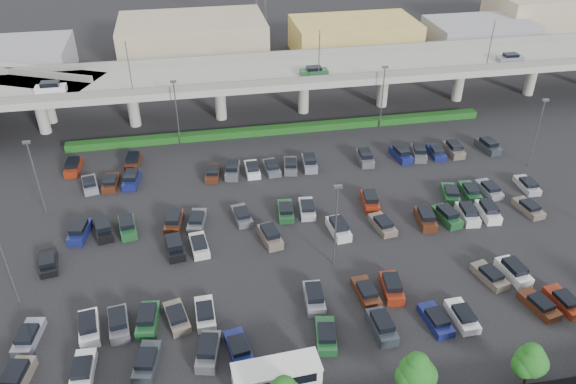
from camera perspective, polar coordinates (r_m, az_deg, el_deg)
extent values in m
plane|color=black|center=(69.09, 2.98, -3.11)|extent=(280.00, 280.00, 0.00)
cube|color=#97968E|center=(93.49, -1.45, 11.94)|extent=(150.00, 13.00, 1.10)
cube|color=slate|center=(87.36, -0.78, 11.16)|extent=(150.00, 0.50, 1.00)
cube|color=slate|center=(98.95, -2.07, 13.77)|extent=(150.00, 0.50, 1.00)
cylinder|color=#97968E|center=(96.74, -23.77, 7.35)|extent=(1.80, 1.80, 6.70)
cube|color=slate|center=(95.57, -24.19, 9.04)|extent=(2.60, 9.75, 0.50)
cylinder|color=#97968E|center=(94.37, -15.48, 8.39)|extent=(1.80, 1.80, 6.70)
cube|color=slate|center=(93.18, -15.76, 10.15)|extent=(2.60, 9.75, 0.50)
cylinder|color=#97968E|center=(94.05, -6.90, 9.28)|extent=(1.80, 1.80, 6.70)
cube|color=slate|center=(92.86, -7.03, 11.06)|extent=(2.60, 9.75, 0.50)
cylinder|color=#97968E|center=(95.80, 1.58, 9.95)|extent=(1.80, 1.80, 6.70)
cube|color=slate|center=(94.63, 1.61, 11.71)|extent=(2.60, 9.75, 0.50)
cylinder|color=#97968E|center=(99.51, 9.62, 10.39)|extent=(1.80, 1.80, 6.70)
cube|color=slate|center=(98.38, 9.79, 12.09)|extent=(2.60, 9.75, 0.50)
cylinder|color=#97968E|center=(104.96, 16.97, 10.62)|extent=(1.80, 1.80, 6.70)
cube|color=slate|center=(103.89, 17.26, 12.23)|extent=(2.60, 9.75, 0.50)
cylinder|color=#97968E|center=(111.92, 23.51, 10.68)|extent=(1.80, 1.80, 6.70)
cube|color=slate|center=(110.91, 23.87, 12.18)|extent=(2.60, 9.75, 0.50)
cube|color=white|center=(91.52, -22.94, 9.60)|extent=(4.40, 1.82, 1.05)
cube|color=black|center=(91.23, -23.05, 10.07)|extent=(2.60, 1.60, 0.65)
cube|color=#1C4F27|center=(91.49, 2.65, 12.08)|extent=(4.40, 1.82, 0.82)
cube|color=black|center=(91.27, 2.66, 12.45)|extent=(2.30, 1.60, 0.50)
cube|color=slate|center=(104.29, 21.64, 12.48)|extent=(4.40, 1.82, 0.82)
cube|color=black|center=(104.10, 21.71, 12.81)|extent=(2.30, 1.60, 0.50)
cylinder|color=#4D4D52|center=(85.55, -15.82, 11.97)|extent=(0.14, 0.14, 8.00)
cylinder|color=#4D4D52|center=(87.44, 3.18, 13.58)|extent=(0.14, 0.14, 8.00)
cylinder|color=#4D4D52|center=(97.68, 19.86, 13.81)|extent=(0.14, 0.14, 8.00)
cylinder|color=#97968E|center=(100.06, -23.18, 8.30)|extent=(1.60, 1.60, 6.70)
cube|color=#103812|center=(89.83, -0.66, 6.38)|extent=(66.00, 1.60, 1.10)
cylinder|color=black|center=(55.99, 27.18, -16.80)|extent=(0.10, 0.10, 2.00)
sphere|color=#134915|center=(48.98, 12.90, -17.47)|extent=(3.07, 3.07, 3.07)
sphere|color=#134915|center=(49.69, 13.57, -17.62)|extent=(2.41, 2.41, 2.41)
sphere|color=#134915|center=(49.00, 12.20, -17.93)|extent=(2.41, 2.41, 2.41)
sphere|color=#134915|center=(48.41, 13.02, -16.69)|extent=(2.08, 2.08, 2.08)
cylinder|color=#332316|center=(54.62, 22.92, -17.08)|extent=(0.26, 0.26, 1.80)
sphere|color=#134915|center=(53.06, 23.44, -15.51)|extent=(2.79, 2.79, 2.79)
sphere|color=#134915|center=(53.78, 23.87, -15.64)|extent=(2.19, 2.19, 2.19)
sphere|color=#134915|center=(52.96, 22.89, -15.94)|extent=(2.19, 2.19, 2.19)
sphere|color=#134915|center=(52.58, 23.60, -14.82)|extent=(1.89, 1.89, 1.89)
cube|color=silver|center=(50.60, -1.17, -18.24)|extent=(7.60, 2.92, 2.18)
cube|color=black|center=(50.20, -1.17, -17.87)|extent=(6.57, 2.92, 0.99)
cube|color=silver|center=(49.66, -1.18, -17.36)|extent=(7.71, 3.03, 0.26)
cube|color=#675C50|center=(56.26, -25.82, -16.76)|extent=(2.69, 4.68, 1.05)
cube|color=black|center=(55.68, -26.03, -16.20)|extent=(2.10, 2.87, 0.65)
cube|color=white|center=(54.92, -20.07, -16.69)|extent=(2.00, 4.47, 0.82)
cube|color=black|center=(54.33, -20.23, -16.41)|extent=(1.69, 2.36, 0.50)
cube|color=#2A3137|center=(54.02, -14.13, -16.37)|extent=(2.68, 4.68, 0.82)
cube|color=black|center=(53.43, -14.22, -16.08)|extent=(2.04, 2.58, 0.50)
cube|color=#4E5155|center=(53.59, -8.08, -15.79)|extent=(2.74, 4.69, 1.05)
cube|color=black|center=(52.98, -8.15, -15.20)|extent=(2.13, 2.89, 0.65)
cube|color=navy|center=(53.71, -5.04, -15.55)|extent=(2.52, 4.64, 0.82)
cube|color=black|center=(53.11, -5.04, -15.26)|extent=(1.96, 2.53, 0.50)
cube|color=#1C4F27|center=(54.66, 3.86, -14.38)|extent=(2.56, 4.65, 0.82)
cube|color=black|center=(54.07, 3.94, -14.08)|extent=(1.98, 2.54, 0.50)
cube|color=#2A3137|center=(55.88, 9.50, -13.38)|extent=(2.05, 4.49, 1.05)
cube|color=black|center=(55.30, 9.58, -12.79)|extent=(1.74, 2.68, 0.65)
cube|color=navy|center=(57.76, 14.77, -12.48)|extent=(2.25, 4.56, 0.82)
cube|color=black|center=(57.20, 14.94, -12.17)|extent=(1.82, 2.45, 0.50)
cube|color=white|center=(58.83, 17.26, -11.98)|extent=(1.95, 4.45, 0.82)
cube|color=black|center=(58.29, 17.45, -11.66)|extent=(1.67, 2.35, 0.50)
cube|color=#482213|center=(62.67, 24.13, -10.47)|extent=(2.75, 4.69, 0.82)
cube|color=black|center=(62.16, 24.35, -10.15)|extent=(2.07, 2.60, 0.50)
cube|color=maroon|center=(64.13, 26.21, -9.98)|extent=(2.33, 4.59, 0.82)
cube|color=black|center=(63.63, 26.44, -9.67)|extent=(1.87, 2.48, 0.50)
cube|color=slate|center=(59.65, -24.83, -13.24)|extent=(2.53, 4.64, 0.82)
cube|color=black|center=(59.09, -25.01, -12.95)|extent=(1.96, 2.54, 0.50)
cube|color=white|center=(58.22, -19.54, -12.92)|extent=(2.42, 4.61, 1.05)
cube|color=black|center=(57.67, -19.69, -12.35)|extent=(1.95, 2.80, 0.65)
cube|color=#4E5155|center=(57.74, -16.80, -12.75)|extent=(2.37, 4.60, 1.05)
cube|color=black|center=(57.17, -16.93, -12.17)|extent=(1.92, 2.78, 0.65)
cube|color=#1C4F27|center=(57.38, -14.03, -12.55)|extent=(2.34, 4.59, 1.05)
cube|color=black|center=(56.81, -14.14, -11.97)|extent=(1.91, 2.78, 0.65)
cube|color=#675C50|center=(57.23, -11.21, -12.41)|extent=(2.76, 4.70, 0.82)
cube|color=black|center=(56.65, -11.28, -12.09)|extent=(2.08, 2.60, 0.50)
cube|color=silver|center=(57.13, -8.41, -12.15)|extent=(1.93, 4.44, 0.82)
cube|color=black|center=(56.55, -8.45, -11.83)|extent=(1.66, 2.34, 0.50)
cube|color=slate|center=(57.98, 2.66, -10.76)|extent=(2.15, 4.53, 1.05)
cube|color=black|center=(57.42, 2.68, -10.17)|extent=(1.80, 2.72, 0.65)
cube|color=#482213|center=(59.29, 7.93, -10.08)|extent=(2.12, 4.52, 0.82)
cube|color=black|center=(58.73, 8.03, -9.76)|extent=(1.76, 2.41, 0.50)
cube|color=maroon|center=(60.00, 10.47, -9.60)|extent=(2.33, 4.59, 1.05)
cube|color=black|center=(59.46, 10.55, -9.01)|extent=(1.90, 2.77, 0.65)
cube|color=#675C50|center=(64.34, 19.78, -8.04)|extent=(2.74, 4.69, 0.82)
cube|color=black|center=(63.83, 19.97, -7.72)|extent=(2.07, 2.60, 0.50)
cube|color=white|center=(65.58, 21.92, -7.56)|extent=(2.34, 4.59, 1.05)
cube|color=black|center=(65.09, 22.06, -7.01)|extent=(1.90, 2.77, 0.65)
cube|color=black|center=(67.65, -23.15, -6.64)|extent=(2.54, 4.64, 0.82)
cube|color=black|center=(67.13, -23.29, -6.33)|extent=(1.97, 2.54, 0.50)
cube|color=black|center=(65.46, -11.42, -5.57)|extent=(2.35, 4.59, 1.05)
cube|color=black|center=(64.96, -11.50, -5.00)|extent=(1.91, 2.78, 0.65)
cube|color=silver|center=(65.45, -9.00, -5.42)|extent=(2.29, 4.57, 0.82)
cube|color=black|center=(64.90, -9.04, -5.09)|extent=(1.84, 2.46, 0.50)
cube|color=#675C50|center=(65.81, -1.83, -4.58)|extent=(2.59, 4.66, 1.05)
cube|color=black|center=(65.32, -1.84, -4.01)|extent=(2.05, 2.85, 0.65)
cube|color=silver|center=(67.27, 5.14, -3.78)|extent=(2.22, 4.55, 1.05)
cube|color=black|center=(66.78, 5.18, -3.22)|extent=(1.84, 2.74, 0.65)
cube|color=#675C50|center=(68.84, 9.57, -3.32)|extent=(2.48, 4.63, 0.82)
cube|color=black|center=(68.32, 9.67, -2.99)|extent=(1.94, 2.52, 0.50)
cube|color=#482213|center=(70.67, 13.79, -2.71)|extent=(2.32, 4.58, 1.05)
cube|color=black|center=(70.21, 13.88, -2.16)|extent=(1.89, 2.77, 0.65)
cube|color=#1C4F27|center=(71.76, 15.81, -2.45)|extent=(2.59, 4.66, 1.05)
cube|color=black|center=(71.31, 15.91, -1.91)|extent=(2.05, 2.85, 0.65)
cube|color=silver|center=(72.94, 17.76, -2.19)|extent=(2.24, 4.56, 1.05)
cube|color=black|center=(72.50, 17.87, -1.66)|extent=(1.85, 2.74, 0.65)
cube|color=white|center=(74.20, 19.65, -1.94)|extent=(2.17, 4.53, 1.05)
cube|color=black|center=(73.76, 19.77, -1.42)|extent=(1.81, 2.72, 0.65)
cube|color=#675C50|center=(77.02, 23.21, -1.54)|extent=(2.42, 4.61, 0.82)
cube|color=black|center=(76.56, 23.39, -1.23)|extent=(1.91, 2.50, 0.50)
cube|color=navy|center=(70.88, -20.39, -3.88)|extent=(2.53, 4.64, 1.05)
cube|color=black|center=(70.42, -20.51, -3.34)|extent=(2.02, 2.83, 0.65)
cube|color=black|center=(70.37, -18.20, -3.69)|extent=(2.63, 4.67, 1.05)
cube|color=black|center=(69.91, -18.31, -3.14)|extent=(2.07, 2.86, 0.65)
cube|color=#1C4F27|center=(69.97, -15.98, -3.48)|extent=(2.47, 4.63, 1.05)
cube|color=black|center=(69.51, -16.08, -2.94)|extent=(1.98, 2.81, 0.65)
cube|color=#482213|center=(69.49, -11.49, -3.05)|extent=(2.54, 4.65, 1.05)
cube|color=black|center=(69.02, -11.56, -2.50)|extent=(2.02, 2.83, 0.65)
cube|color=#4E5155|center=(69.47, -9.22, -2.91)|extent=(2.70, 4.68, 0.82)
cube|color=black|center=(68.95, -9.26, -2.58)|extent=(2.05, 2.58, 0.50)
cube|color=#4E5155|center=(69.64, -4.71, -2.45)|extent=(2.41, 4.61, 0.82)
cube|color=black|center=(69.12, -4.72, -2.12)|extent=(1.90, 2.50, 0.50)
cube|color=#1C4F27|center=(70.24, -0.25, -1.98)|extent=(2.28, 4.57, 0.82)
cube|color=black|center=(69.72, -0.22, -1.65)|extent=(1.84, 2.46, 0.50)
cube|color=#A5A5A9|center=(70.69, 1.94, -1.75)|extent=(2.27, 4.57, 0.82)
cube|color=black|center=(70.18, 1.98, -1.41)|extent=(1.83, 2.46, 0.50)
cube|color=maroon|center=(72.61, 8.32, -0.97)|extent=(2.37, 4.60, 1.05)
cube|color=black|center=(72.17, 8.37, -0.43)|extent=(1.92, 2.78, 0.65)
cube|color=#1C4F27|center=(76.63, 16.15, -0.18)|extent=(2.80, 4.70, 0.82)
cube|color=black|center=(76.16, 16.28, 0.14)|extent=(2.09, 2.61, 0.50)
cube|color=#1C4F27|center=(77.83, 17.97, 0.03)|extent=(2.20, 4.54, 0.82)
cube|color=black|center=(77.37, 18.11, 0.34)|extent=(1.80, 2.43, 0.50)
cube|color=slate|center=(79.11, 19.74, 0.23)|extent=(2.07, 4.50, 0.82)
cube|color=black|center=(78.65, 19.89, 0.54)|extent=(1.73, 2.39, 0.50)
cube|color=#A5A5A9|center=(81.89, 23.10, 0.60)|extent=(1.94, 4.45, 0.82)
cube|color=black|center=(81.44, 23.26, 0.91)|extent=(1.66, 2.34, 0.50)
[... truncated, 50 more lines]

